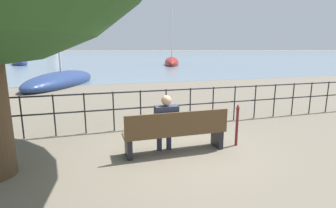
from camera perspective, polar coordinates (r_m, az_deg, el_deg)
ground_plane at (r=5.65m, az=1.53°, el=-10.25°), size 1000.00×1000.00×0.00m
harbor_water at (r=166.30m, az=-16.94°, el=10.65°), size 600.00×300.00×0.01m
park_bench at (r=5.43m, az=1.78°, el=-6.15°), size 2.16×0.45×0.90m
seated_person_left at (r=5.38m, az=-0.44°, el=-3.79°), size 0.47×0.35×1.22m
promenade_railing at (r=7.14m, az=-3.18°, el=0.29°), size 15.13×0.04×1.05m
closed_umbrella at (r=6.01m, az=14.81°, el=-3.92°), size 0.09×0.09×0.95m
sailboat_0 at (r=17.10m, az=-22.14°, el=4.77°), size 4.87×7.77×8.79m
sailboat_1 at (r=36.21m, az=0.81°, el=9.03°), size 4.40×8.46×7.70m
sailboat_2 at (r=41.06m, az=-29.65°, el=7.88°), size 3.45×5.38×7.55m
harbor_lighthouse at (r=132.45m, az=-24.22°, el=14.95°), size 5.15×5.15×24.78m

